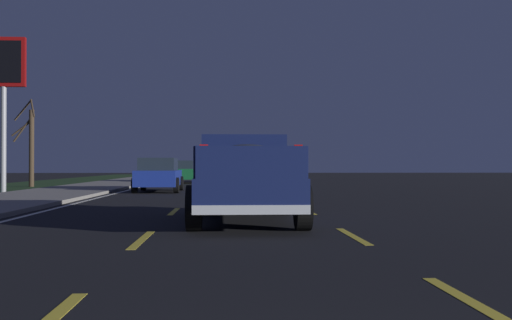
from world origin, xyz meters
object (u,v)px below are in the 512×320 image
(pickup_truck, at_px, (245,176))
(bare_tree_far, at_px, (31,144))
(sedan_green, at_px, (182,172))
(sedan_black, at_px, (279,172))
(gas_price_sign, at_px, (4,76))
(sedan_blue, at_px, (159,175))

(pickup_truck, relative_size, bare_tree_far, 1.10)
(pickup_truck, bearing_deg, sedan_green, 6.78)
(sedan_black, distance_m, gas_price_sign, 20.43)
(gas_price_sign, height_order, bare_tree_far, gas_price_sign)
(pickup_truck, relative_size, sedan_blue, 1.23)
(pickup_truck, relative_size, sedan_black, 1.23)
(sedan_green, relative_size, bare_tree_far, 0.89)
(pickup_truck, bearing_deg, sedan_black, -6.42)
(sedan_green, xyz_separation_m, sedan_blue, (-13.87, 0.07, 0.00))
(gas_price_sign, xyz_separation_m, bare_tree_far, (7.30, 1.16, -2.75))
(sedan_blue, distance_m, gas_price_sign, 8.11)
(sedan_black, relative_size, sedan_blue, 1.00)
(pickup_truck, relative_size, sedan_green, 1.24)
(gas_price_sign, relative_size, bare_tree_far, 1.39)
(gas_price_sign, bearing_deg, sedan_black, -42.66)
(sedan_green, distance_m, gas_price_sign, 16.55)
(pickup_truck, xyz_separation_m, sedan_green, (28.68, 3.41, -0.20))
(gas_price_sign, bearing_deg, pickup_truck, -144.30)
(sedan_black, relative_size, sedan_green, 1.01)
(pickup_truck, xyz_separation_m, sedan_blue, (14.82, 3.47, -0.20))
(pickup_truck, height_order, sedan_black, pickup_truck)
(sedan_black, bearing_deg, pickup_truck, 173.58)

